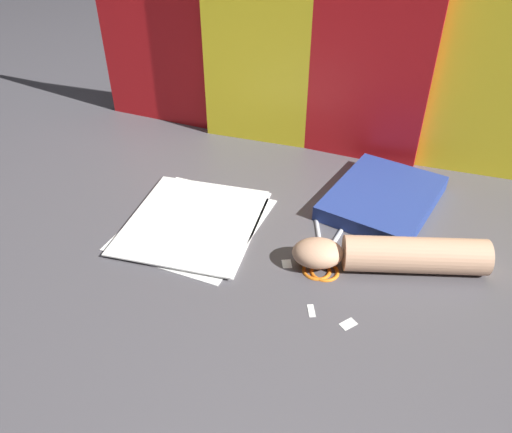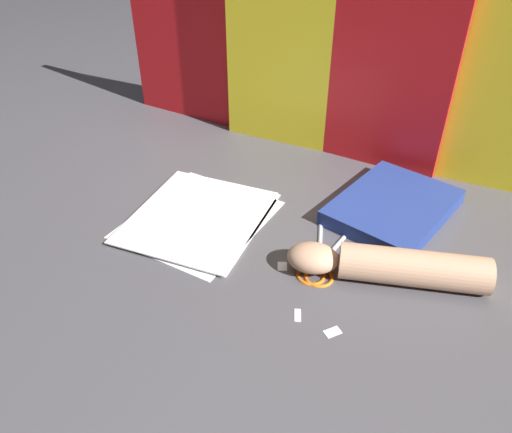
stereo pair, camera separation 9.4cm
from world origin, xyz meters
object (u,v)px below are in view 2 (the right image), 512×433
paper_stack (199,217)px  scissors (319,264)px  book_closed (393,207)px  hand_forearm (390,266)px

paper_stack → scissors: 0.28m
scissors → book_closed: bearing=71.9°
hand_forearm → paper_stack: bearing=-180.0°
paper_stack → scissors: (0.28, -0.02, 0.00)m
book_closed → hand_forearm: bearing=-77.1°
paper_stack → hand_forearm: size_ratio=0.91×
paper_stack → scissors: bearing=-4.2°
paper_stack → hand_forearm: bearing=0.0°
paper_stack → hand_forearm: hand_forearm is taller
paper_stack → book_closed: bearing=30.5°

